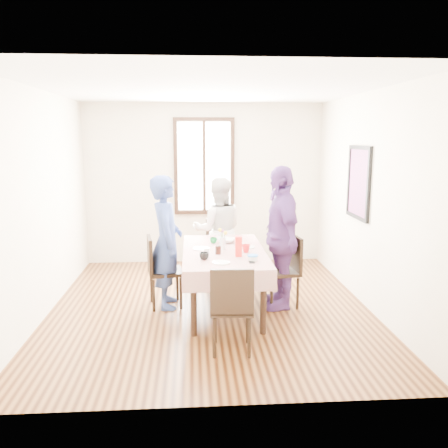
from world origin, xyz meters
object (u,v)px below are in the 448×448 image
(chair_far, at_px, (218,251))
(person_far, at_px, (218,230))
(chair_right, at_px, (281,272))
(chair_near, at_px, (232,308))
(person_left, at_px, (166,242))
(person_right, at_px, (280,237))
(chair_left, at_px, (165,271))
(dining_table, at_px, (224,280))

(chair_far, bearing_deg, person_far, 99.63)
(chair_right, height_order, chair_far, same)
(chair_near, height_order, person_far, person_far)
(person_left, height_order, person_right, person_right)
(chair_right, bearing_deg, chair_far, 25.77)
(chair_left, bearing_deg, chair_far, 135.04)
(person_left, relative_size, person_right, 0.93)
(chair_left, distance_m, chair_right, 1.47)
(dining_table, bearing_deg, chair_right, 4.16)
(chair_right, bearing_deg, dining_table, 86.71)
(chair_right, xyz_separation_m, person_far, (-0.73, 1.10, 0.33))
(chair_far, height_order, person_far, person_far)
(dining_table, bearing_deg, chair_left, 167.70)
(person_left, bearing_deg, person_far, -39.81)
(person_right, bearing_deg, chair_near, -35.33)
(chair_left, height_order, person_far, person_far)
(chair_right, height_order, person_left, person_left)
(chair_far, relative_size, person_right, 0.51)
(dining_table, xyz_separation_m, chair_near, (0.00, -1.17, 0.08))
(chair_right, xyz_separation_m, person_right, (-0.02, 0.00, 0.44))
(chair_far, bearing_deg, person_left, 64.46)
(chair_near, bearing_deg, person_left, 122.52)
(dining_table, distance_m, person_right, 0.89)
(chair_right, relative_size, person_far, 0.58)
(chair_near, bearing_deg, person_right, 64.15)
(person_left, bearing_deg, dining_table, -106.69)
(person_right, bearing_deg, chair_right, 84.87)
(person_far, height_order, person_right, person_right)
(chair_near, bearing_deg, dining_table, 94.35)
(chair_right, relative_size, chair_near, 1.00)
(chair_far, relative_size, chair_near, 1.00)
(dining_table, height_order, person_right, person_right)
(person_left, xyz_separation_m, person_far, (0.71, 0.99, -0.06))
(dining_table, bearing_deg, person_far, 90.00)
(chair_right, distance_m, chair_near, 1.43)
(chair_right, height_order, chair_near, same)
(chair_right, relative_size, person_right, 0.51)
(dining_table, distance_m, chair_left, 0.76)
(chair_near, relative_size, person_right, 0.51)
(person_left, bearing_deg, chair_left, 85.94)
(person_far, bearing_deg, dining_table, 89.52)
(person_left, bearing_deg, person_right, -98.33)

